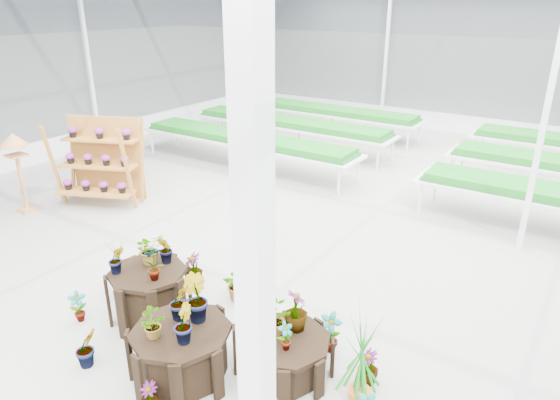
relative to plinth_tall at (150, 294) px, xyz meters
The scene contains 10 objects.
ground_plane 1.58m from the plinth_tall, 51.69° to the left, with size 24.00×24.00×0.00m, color gray.
greenhouse_shell 2.42m from the plinth_tall, 51.69° to the left, with size 18.00×24.00×4.50m, color white, non-canonical shape.
steel_frame 2.42m from the plinth_tall, 51.69° to the left, with size 18.00×24.00×4.50m, color silver, non-canonical shape.
nursery_benches 8.45m from the plinth_tall, 83.56° to the left, with size 16.00×7.00×0.84m, color silver, non-canonical shape.
plinth_tall is the anchor object (origin of this frame).
plinth_mid 1.34m from the plinth_tall, 26.57° to the right, with size 1.23×1.23×0.65m, color black.
plinth_low 2.21m from the plinth_tall, ahead, with size 1.11×1.11×0.50m, color black.
shelf_rack 4.80m from the plinth_tall, 149.63° to the left, with size 1.75×0.93×1.85m, color #9E6325, non-canonical shape.
bird_table 5.24m from the plinth_tall, 166.79° to the left, with size 0.41×0.41×1.71m, color #AC703D, non-canonical shape.
nursery_plants 1.19m from the plinth_tall, ahead, with size 4.67×3.06×1.34m.
Camera 1 is at (3.86, -5.14, 4.20)m, focal length 32.00 mm.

